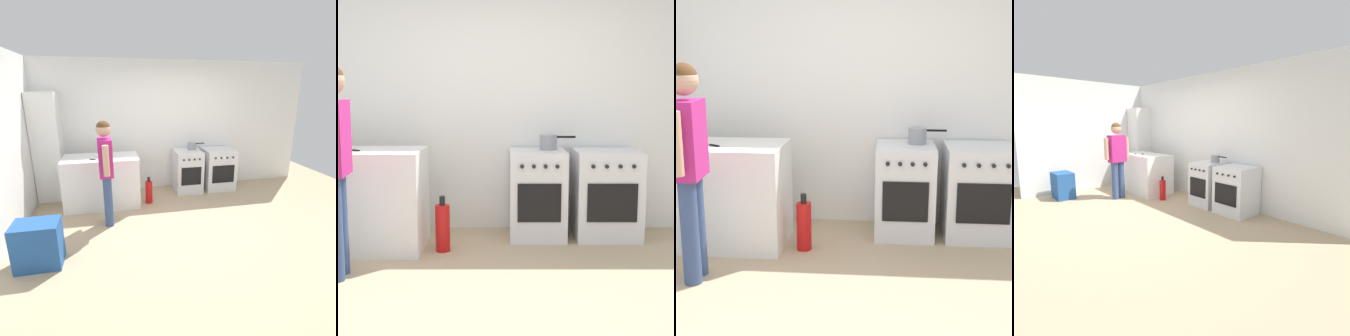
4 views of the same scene
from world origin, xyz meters
The scene contains 14 objects.
ground_plane centered at (0.00, 0.00, 0.00)m, with size 8.00×8.00×0.00m, color tan.
back_wall centered at (0.00, 1.95, 1.30)m, with size 6.00×0.10×2.60m, color white.
side_wall_left centered at (-2.60, 0.40, 1.30)m, with size 0.10×3.10×2.60m, color white.
counter_unit centered at (-1.35, 1.20, 0.45)m, with size 1.30×0.70×0.90m, color white.
oven_left centered at (0.35, 1.58, 0.43)m, with size 0.53×0.62×0.85m.
oven_right centered at (1.02, 1.58, 0.43)m, with size 0.62×0.62×0.85m.
pot centered at (0.46, 1.64, 0.92)m, with size 0.35×0.17×0.15m.
knife_bread centered at (-1.38, 0.97, 0.90)m, with size 0.31×0.22×0.01m.
knife_utility centered at (-1.33, 1.14, 0.90)m, with size 0.23×0.16×0.01m.
person centered at (-1.24, 0.46, 0.96)m, with size 0.22×0.57×1.61m.
fire_extinguisher centered at (-0.52, 1.10, 0.22)m, with size 0.13×0.13×0.50m.
recycling_crate_lower centered at (-2.06, -0.43, 0.14)m, with size 0.52×0.36×0.28m, color #235193.
recycling_crate_upper centered at (-2.06, -0.43, 0.42)m, with size 0.52×0.36×0.28m, color #235193.
larder_cabinet centered at (-2.30, 1.68, 1.00)m, with size 0.48×0.44×2.00m, color white.
Camera 4 is at (3.79, -2.13, 1.59)m, focal length 28.00 mm.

